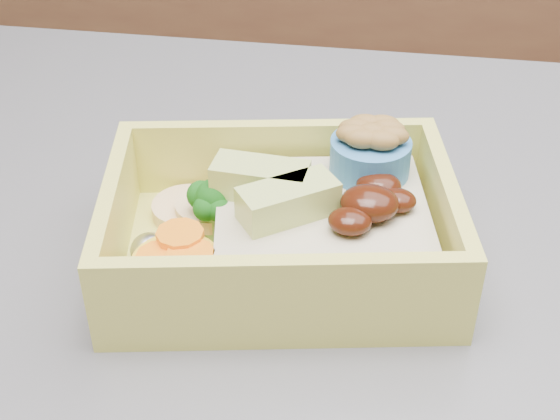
# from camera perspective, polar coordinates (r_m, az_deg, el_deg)

# --- Properties ---
(bento_box) EXTENTS (0.20, 0.16, 0.07)m
(bento_box) POSITION_cam_1_polar(r_m,az_deg,el_deg) (0.41, 0.83, -1.10)
(bento_box) COLOR #D6D258
(bento_box) RESTS_ON island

